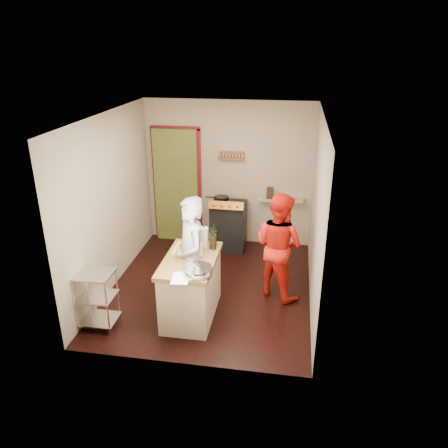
% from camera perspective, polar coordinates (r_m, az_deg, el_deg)
% --- Properties ---
extents(floor, '(3.50, 3.50, 0.00)m').
position_cam_1_polar(floor, '(6.81, -1.71, -8.22)').
color(floor, black).
rests_on(floor, ground).
extents(back_wall, '(3.00, 0.44, 2.60)m').
position_cam_1_polar(back_wall, '(8.07, -3.87, 5.65)').
color(back_wall, gray).
rests_on(back_wall, ground).
extents(left_wall, '(0.04, 3.50, 2.60)m').
position_cam_1_polar(left_wall, '(6.68, -14.59, 2.73)').
color(left_wall, gray).
rests_on(left_wall, ground).
extents(right_wall, '(0.04, 3.50, 2.60)m').
position_cam_1_polar(right_wall, '(6.14, 12.03, 1.20)').
color(right_wall, gray).
rests_on(right_wall, ground).
extents(ceiling, '(3.00, 3.50, 0.02)m').
position_cam_1_polar(ceiling, '(5.90, -2.01, 14.03)').
color(ceiling, white).
rests_on(ceiling, back_wall).
extents(stove, '(0.60, 0.63, 1.00)m').
position_cam_1_polar(stove, '(7.85, 0.57, -0.11)').
color(stove, black).
rests_on(stove, ground).
extents(wire_shelving, '(0.48, 0.40, 0.80)m').
position_cam_1_polar(wire_shelving, '(5.98, -16.31, -9.14)').
color(wire_shelving, silver).
rests_on(wire_shelving, ground).
extents(island, '(0.71, 1.26, 1.18)m').
position_cam_1_polar(island, '(5.97, -4.28, -7.99)').
color(island, beige).
rests_on(island, ground).
extents(person_stripe, '(0.67, 0.74, 1.69)m').
position_cam_1_polar(person_stripe, '(5.84, -4.37, -4.43)').
color(person_stripe, '#A0A0A5').
rests_on(person_stripe, ground).
extents(person_red, '(0.97, 0.93, 1.59)m').
position_cam_1_polar(person_red, '(6.33, 7.14, -2.77)').
color(person_red, red).
rests_on(person_red, ground).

